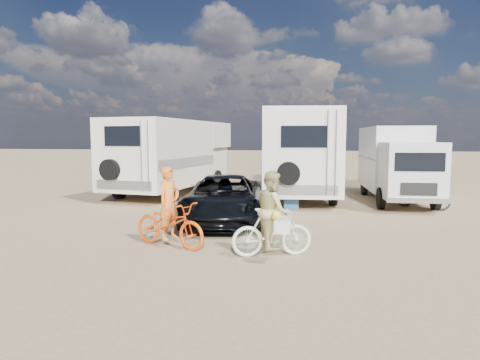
% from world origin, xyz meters
% --- Properties ---
extents(ground, '(140.00, 140.00, 0.00)m').
position_xyz_m(ground, '(0.00, 0.00, 0.00)').
color(ground, tan).
rests_on(ground, ground).
extents(rv_main, '(3.57, 8.05, 3.47)m').
position_xyz_m(rv_main, '(0.08, 7.26, 1.73)').
color(rv_main, silver).
rests_on(rv_main, ground).
extents(rv_left, '(3.61, 7.89, 3.17)m').
position_xyz_m(rv_left, '(-5.33, 7.31, 1.58)').
color(rv_left, beige).
rests_on(rv_left, ground).
extents(box_truck, '(2.31, 6.07, 2.86)m').
position_xyz_m(box_truck, '(3.94, 6.43, 1.43)').
color(box_truck, silver).
rests_on(box_truck, ground).
extents(dark_suv, '(2.91, 5.09, 1.34)m').
position_xyz_m(dark_suv, '(-1.69, 1.52, 0.67)').
color(dark_suv, black).
rests_on(dark_suv, ground).
extents(bike_man, '(2.06, 1.38, 1.02)m').
position_xyz_m(bike_man, '(-2.25, -1.52, 0.51)').
color(bike_man, '#E44E0B').
rests_on(bike_man, ground).
extents(bike_woman, '(1.75, 1.01, 1.01)m').
position_xyz_m(bike_woman, '(0.10, -1.88, 0.51)').
color(bike_woman, silver).
rests_on(bike_woman, ground).
extents(rider_man, '(0.59, 0.70, 1.62)m').
position_xyz_m(rider_man, '(-2.25, -1.52, 0.81)').
color(rider_man, orange).
rests_on(rider_man, ground).
extents(rider_woman, '(0.83, 0.93, 1.59)m').
position_xyz_m(rider_woman, '(0.10, -1.88, 0.80)').
color(rider_woman, tan).
rests_on(rider_woman, ground).
extents(bike_parked, '(1.96, 1.62, 1.00)m').
position_xyz_m(bike_parked, '(4.57, 4.98, 0.50)').
color(bike_parked, '#262926').
rests_on(bike_parked, ground).
extents(cooler, '(0.54, 0.43, 0.39)m').
position_xyz_m(cooler, '(0.11, 3.95, 0.20)').
color(cooler, '#285888').
rests_on(cooler, ground).
extents(crate, '(0.56, 0.56, 0.37)m').
position_xyz_m(crate, '(-0.44, 2.08, 0.18)').
color(crate, brown).
rests_on(crate, ground).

